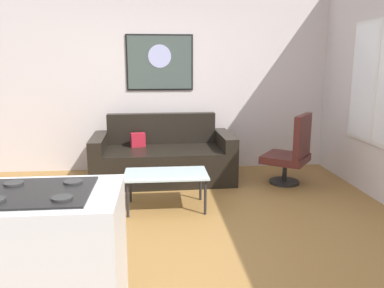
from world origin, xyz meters
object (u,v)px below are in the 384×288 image
couch (163,159)px  wall_painting (160,62)px  armchair (292,152)px  coffee_table (166,176)px

couch → wall_painting: (-0.02, 0.59, 1.34)m
couch → armchair: (1.73, -0.39, 0.15)m
couch → wall_painting: bearing=91.7°
couch → wall_painting: 1.46m
coffee_table → couch: bearing=90.7°
couch → coffee_table: bearing=-89.3°
coffee_table → armchair: 1.87m
couch → wall_painting: wall_painting is taller
couch → coffee_table: couch is taller
couch → coffee_table: size_ratio=2.10×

